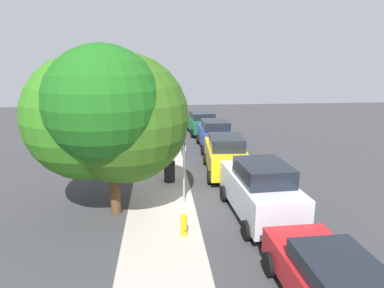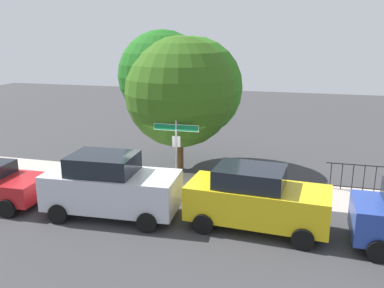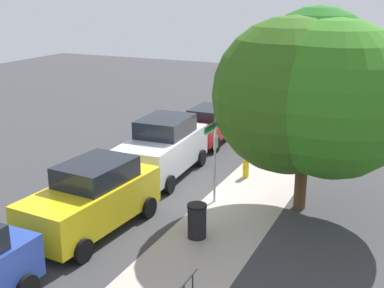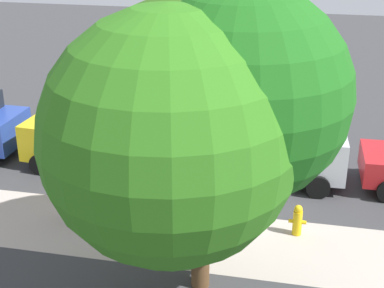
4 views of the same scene
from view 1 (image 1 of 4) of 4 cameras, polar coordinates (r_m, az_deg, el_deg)
name	(u,v)px [view 1 (image 1 of 4)]	position (r m, az deg, el deg)	size (l,w,h in m)	color
ground_plane	(194,205)	(13.32, 0.44, -10.52)	(60.00, 60.00, 0.00)	#38383A
sidewalk_strip	(161,187)	(15.09, -5.35, -7.49)	(24.00, 2.60, 0.00)	#AEA298
street_sign	(184,154)	(12.78, -1.45, -1.76)	(1.76, 0.07, 2.83)	#9EA0A5
shade_tree	(106,115)	(11.92, -14.72, 4.89)	(5.32, 5.89, 6.15)	brown
car_red	(333,283)	(8.54, 23.27, -21.34)	(4.29, 2.08, 1.49)	#B11A1F
car_silver	(260,190)	(12.21, 11.73, -7.81)	(4.51, 2.25, 2.13)	silver
car_yellow	(225,155)	(16.55, 5.82, -1.87)	(4.48, 2.26, 1.99)	gold
car_blue	(215,134)	(21.18, 3.96, 1.66)	(4.12, 2.09, 1.90)	#253F9A
car_green	(201,122)	(25.81, 1.64, 3.80)	(4.43, 2.41, 1.70)	#176332
iron_fence	(144,142)	(20.94, -8.28, 0.28)	(4.92, 0.04, 1.07)	black
fire_hydrant	(184,225)	(11.05, -1.43, -13.81)	(0.42, 0.22, 0.78)	yellow
trash_bin	(169,172)	(15.60, -3.94, -4.79)	(0.55, 0.55, 0.98)	black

